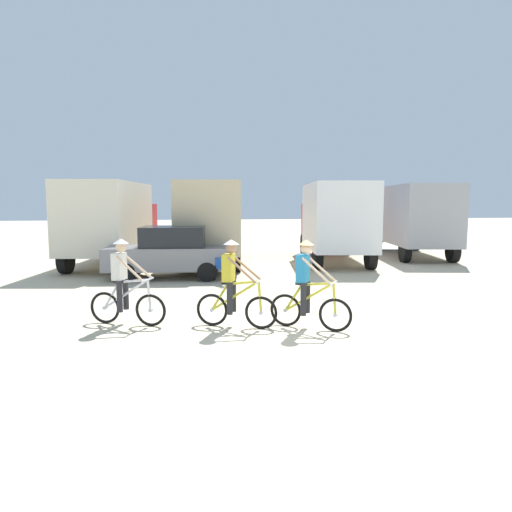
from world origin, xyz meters
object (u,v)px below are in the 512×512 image
at_px(cyclist_cowboy_hat, 233,287).
at_px(bicycle_spare, 221,271).
at_px(box_truck_grey_hauler, 413,217).
at_px(sedan_parked, 171,252).
at_px(box_truck_cream_rv, 112,220).
at_px(box_truck_tan_camper, 212,219).
at_px(cyclist_near_camera, 307,288).
at_px(box_truck_avon_van, 335,219).
at_px(cyclist_orange_shirt, 124,285).

distance_m(cyclist_cowboy_hat, bicycle_spare, 5.23).
xyz_separation_m(box_truck_grey_hauler, bicycle_spare, (-9.69, -5.86, -1.48)).
height_order(box_truck_grey_hauler, sedan_parked, box_truck_grey_hauler).
height_order(box_truck_cream_rv, sedan_parked, box_truck_cream_rv).
relative_size(box_truck_tan_camper, cyclist_near_camera, 3.84).
relative_size(box_truck_cream_rv, sedan_parked, 1.61).
bearing_deg(box_truck_avon_van, bicycle_spare, -139.83).
distance_m(box_truck_grey_hauler, cyclist_orange_shirt, 16.05).
bearing_deg(box_truck_grey_hauler, box_truck_cream_rv, -176.24).
distance_m(cyclist_cowboy_hat, cyclist_near_camera, 1.51).
height_order(sedan_parked, cyclist_cowboy_hat, cyclist_cowboy_hat).
height_order(box_truck_avon_van, sedan_parked, box_truck_avon_van).
relative_size(cyclist_orange_shirt, bicycle_spare, 1.17).
distance_m(box_truck_tan_camper, sedan_parked, 3.89).
xyz_separation_m(box_truck_cream_rv, bicycle_spare, (4.00, -4.96, -1.48)).
bearing_deg(sedan_parked, cyclist_near_camera, -67.16).
xyz_separation_m(box_truck_tan_camper, box_truck_avon_van, (5.27, -0.17, 0.00)).
bearing_deg(box_truck_tan_camper, box_truck_avon_van, -1.84).
bearing_deg(box_truck_grey_hauler, box_truck_tan_camper, -172.93).
bearing_deg(box_truck_cream_rv, box_truck_avon_van, -2.84).
distance_m(box_truck_avon_van, cyclist_cowboy_hat, 11.20).
height_order(cyclist_orange_shirt, cyclist_near_camera, same).
bearing_deg(box_truck_tan_camper, cyclist_cowboy_hat, -91.35).
distance_m(box_truck_cream_rv, cyclist_near_camera, 11.82).
bearing_deg(cyclist_near_camera, bicycle_spare, 103.09).
bearing_deg(bicycle_spare, cyclist_orange_shirt, -117.48).
bearing_deg(cyclist_cowboy_hat, cyclist_near_camera, -13.41).
bearing_deg(sedan_parked, bicycle_spare, -38.86).
xyz_separation_m(box_truck_avon_van, box_truck_grey_hauler, (4.37, 1.36, 0.00)).
relative_size(box_truck_avon_van, cyclist_orange_shirt, 3.87).
xyz_separation_m(sedan_parked, bicycle_spare, (1.59, -1.28, -0.48)).
bearing_deg(box_truck_cream_rv, bicycle_spare, -51.06).
bearing_deg(cyclist_cowboy_hat, box_truck_avon_van, 60.44).
bearing_deg(cyclist_orange_shirt, box_truck_grey_hauler, 40.93).
distance_m(cyclist_orange_shirt, cyclist_near_camera, 3.82).
xyz_separation_m(box_truck_cream_rv, cyclist_cowboy_hat, (3.83, -10.16, -1.03)).
distance_m(box_truck_tan_camper, cyclist_orange_shirt, 9.68).
xyz_separation_m(box_truck_cream_rv, box_truck_grey_hauler, (13.70, 0.90, 0.00)).
bearing_deg(box_truck_cream_rv, box_truck_tan_camper, -4.13).
bearing_deg(cyclist_near_camera, cyclist_cowboy_hat, 166.59).
bearing_deg(cyclist_cowboy_hat, box_truck_cream_rv, 110.64).
relative_size(box_truck_cream_rv, bicycle_spare, 4.53).
bearing_deg(box_truck_avon_van, box_truck_grey_hauler, 17.34).
bearing_deg(box_truck_avon_van, cyclist_orange_shirt, -130.27).
distance_m(box_truck_grey_hauler, cyclist_near_camera, 14.21).
relative_size(cyclist_orange_shirt, cyclist_cowboy_hat, 1.00).
height_order(box_truck_grey_hauler, cyclist_near_camera, box_truck_grey_hauler).
distance_m(box_truck_avon_van, cyclist_orange_shirt, 12.01).
relative_size(sedan_parked, bicycle_spare, 2.81).
relative_size(box_truck_tan_camper, sedan_parked, 1.60).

